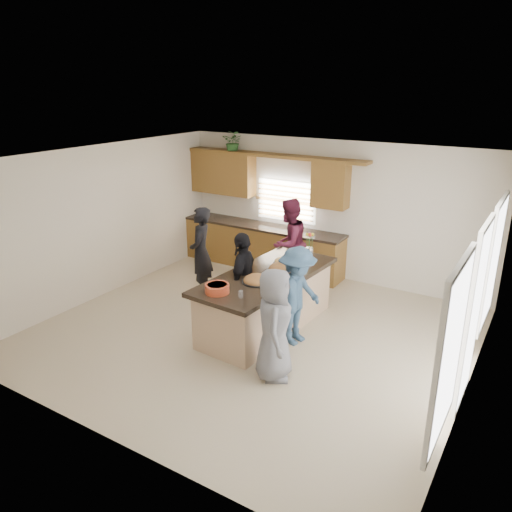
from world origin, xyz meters
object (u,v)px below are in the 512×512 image
Objects in this scene: woman_left_back at (201,252)px; woman_left_mid at (289,244)px; salad_bowl at (217,288)px; woman_right_back at (297,296)px; woman_right_front at (274,325)px; island at (266,302)px; woman_left_front at (243,280)px.

woman_left_mid is at bearing 111.12° from woman_left_back.
salad_bowl is 0.23× the size of woman_right_back.
woman_left_mid reaches higher than salad_bowl.
woman_right_front is (1.35, -2.94, -0.09)m from woman_left_mid.
woman_right_front is (0.18, -1.02, 0.01)m from woman_right_back.
woman_left_mid is (1.18, 1.24, 0.03)m from woman_left_back.
island is 0.74m from woman_right_back.
salad_bowl is 0.22× the size of woman_right_front.
woman_right_front is at bearing -9.14° from salad_bowl.
woman_left_front reaches higher than salad_bowl.
salad_bowl is 2.14m from woman_left_back.
woman_left_front is at bearing 11.36° from woman_left_mid.
woman_left_mid is 1.12× the size of woman_right_front.
woman_left_front reaches higher than woman_right_back.
woman_left_front reaches higher than island.
island is 1.62× the size of woman_left_back.
woman_left_back is 1.71m from woman_left_mid.
woman_right_front is at bearing -51.55° from island.
woman_right_front is at bearing 31.22° from woman_left_mid.
woman_left_mid is (-0.30, 2.77, -0.14)m from salad_bowl.
woman_right_back is (2.35, -0.68, -0.08)m from woman_left_back.
woman_left_back reaches higher than salad_bowl.
island is at bearing 48.16° from woman_left_back.
woman_left_mid reaches higher than woman_right_back.
salad_bowl is 0.21× the size of woman_left_back.
island is 1.83m from woman_left_back.
island is 1.78× the size of woman_right_back.
woman_right_front is (1.19, -1.08, -0.02)m from woman_left_front.
woman_left_front is at bearing 98.11° from woman_right_back.
woman_right_front is at bearing -158.07° from woman_right_back.
woman_left_back is (-1.48, 1.53, -0.17)m from salad_bowl.
woman_left_front is 1.61m from woman_right_front.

